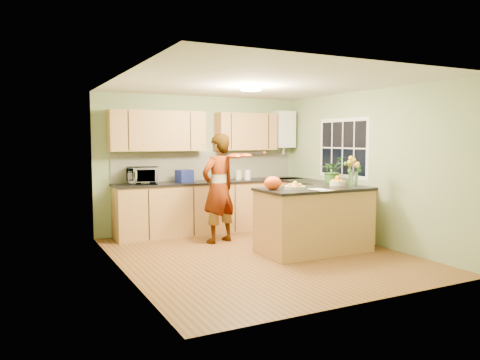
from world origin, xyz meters
name	(u,v)px	position (x,y,z in m)	size (l,w,h in m)	color
floor	(260,255)	(0.00, 0.00, 0.00)	(4.50, 4.50, 0.00)	brown
ceiling	(261,83)	(0.00, 0.00, 2.50)	(4.00, 4.50, 0.02)	silver
wall_back	(202,163)	(0.00, 2.25, 1.25)	(4.00, 0.02, 2.50)	#87A072
wall_front	(368,184)	(0.00, -2.25, 1.25)	(4.00, 0.02, 2.50)	#87A072
wall_left	(122,175)	(-2.00, 0.00, 1.25)	(0.02, 4.50, 2.50)	#87A072
wall_right	(366,167)	(2.00, 0.00, 1.25)	(0.02, 4.50, 2.50)	#87A072
back_counter	(213,206)	(0.10, 1.95, 0.47)	(3.64, 0.62, 0.94)	#B57A48
right_counter	(320,208)	(1.70, 0.85, 0.47)	(0.62, 2.24, 0.94)	#B57A48
splashback	(207,166)	(0.10, 2.23, 1.20)	(3.60, 0.02, 0.52)	white
upper_cabinets	(196,131)	(-0.18, 2.08, 1.85)	(3.20, 0.34, 0.70)	#B57A48
boiler	(283,130)	(1.70, 2.09, 1.90)	(0.40, 0.30, 0.86)	white
window_right	(343,148)	(1.99, 0.60, 1.55)	(0.01, 1.30, 1.05)	white
light_switch	(135,175)	(-1.99, -0.60, 1.30)	(0.02, 0.09, 0.09)	white
ceiling_lamp	(251,88)	(0.00, 0.30, 2.46)	(0.30, 0.30, 0.07)	#FFEABF
peninsula_island	(314,220)	(0.83, -0.18, 0.49)	(1.70, 0.87, 0.98)	#B57A48
fruit_dish	(295,186)	(0.48, -0.18, 1.02)	(0.31, 0.31, 0.11)	beige
orange_bowl	(337,182)	(1.38, -0.03, 1.04)	(0.25, 0.25, 0.14)	beige
flower_vase	(354,165)	(1.43, -0.36, 1.32)	(0.28, 0.28, 0.51)	silver
orange_bag	(273,183)	(0.13, -0.13, 1.07)	(0.26, 0.22, 0.20)	#F64D14
papers	(321,190)	(0.73, -0.48, 0.98)	(0.23, 0.31, 0.01)	silver
violinist	(219,188)	(-0.19, 1.07, 0.90)	(0.66, 0.43, 1.80)	tan
violin	(235,156)	(0.01, 0.85, 1.44)	(0.65, 0.26, 0.13)	#531505
microwave	(143,175)	(-1.21, 1.97, 1.09)	(0.53, 0.36, 0.29)	white
blue_box	(184,176)	(-0.46, 1.94, 1.05)	(0.28, 0.20, 0.22)	navy
kettle	(218,175)	(0.19, 1.95, 1.05)	(0.15, 0.15, 0.28)	#BDBCC1
jar_cream	(238,175)	(0.63, 1.98, 1.03)	(0.12, 0.12, 0.18)	beige
jar_white	(248,175)	(0.79, 1.90, 1.03)	(0.12, 0.12, 0.18)	white
potted_plant	(332,170)	(1.70, 0.52, 1.17)	(0.41, 0.36, 0.46)	#326722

